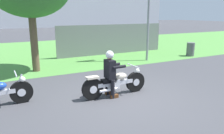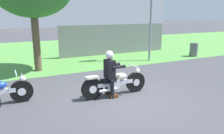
{
  "view_description": "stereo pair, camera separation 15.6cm",
  "coord_description": "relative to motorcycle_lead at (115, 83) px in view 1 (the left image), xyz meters",
  "views": [
    {
      "loc": [
        -3.1,
        -5.37,
        2.45
      ],
      "look_at": [
        -0.09,
        0.45,
        0.85
      ],
      "focal_mm": 35.35,
      "sensor_mm": 36.0,
      "label": 1
    },
    {
      "loc": [
        -2.96,
        -5.44,
        2.45
      ],
      "look_at": [
        -0.09,
        0.45,
        0.85
      ],
      "focal_mm": 35.35,
      "sensor_mm": 36.0,
      "label": 2
    }
  ],
  "objects": [
    {
      "name": "rider_lead",
      "position": [
        -0.17,
        0.0,
        0.43
      ],
      "size": [
        0.55,
        0.48,
        1.4
      ],
      "rotation": [
        0.0,
        0.0,
        0.01
      ],
      "color": "black",
      "rests_on": "ground"
    },
    {
      "name": "trash_can",
      "position": [
        6.97,
        3.64,
        0.0
      ],
      "size": [
        0.45,
        0.45,
        0.78
      ],
      "primitive_type": "cylinder",
      "color": "#595E5B",
      "rests_on": "ground"
    },
    {
      "name": "motorcycle_lead",
      "position": [
        0.0,
        0.0,
        0.0
      ],
      "size": [
        2.12,
        0.66,
        0.88
      ],
      "rotation": [
        0.0,
        0.0,
        0.01
      ],
      "color": "black",
      "rests_on": "ground"
    },
    {
      "name": "fence_segment",
      "position": [
        3.25,
        6.36,
        0.51
      ],
      "size": [
        7.0,
        0.06,
        1.8
      ],
      "primitive_type": "cube",
      "color": "slate",
      "rests_on": "ground"
    },
    {
      "name": "grass_verge",
      "position": [
        0.08,
        9.04,
        -0.39
      ],
      "size": [
        60.0,
        12.0,
        0.01
      ],
      "primitive_type": "cube",
      "color": "#549342",
      "rests_on": "ground"
    },
    {
      "name": "ground",
      "position": [
        0.08,
        -0.25,
        -0.39
      ],
      "size": [
        120.0,
        120.0,
        0.0
      ],
      "primitive_type": "plane",
      "color": "#424247"
    }
  ]
}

